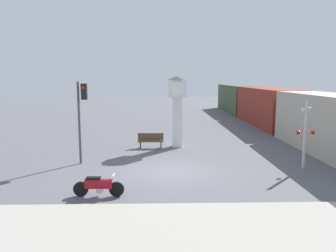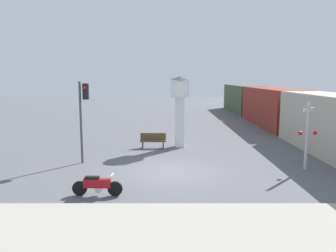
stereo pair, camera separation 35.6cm
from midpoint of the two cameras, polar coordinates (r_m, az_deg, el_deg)
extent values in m
plane|color=#56565B|center=(15.47, -0.46, -7.95)|extent=(120.00, 120.00, 0.00)
cube|color=#9E998E|center=(8.82, 0.40, -20.84)|extent=(36.00, 6.00, 0.10)
cylinder|color=black|center=(12.49, -9.76, -10.79)|extent=(0.56, 0.11, 0.55)
cylinder|color=black|center=(12.79, -15.73, -10.52)|extent=(0.56, 0.11, 0.55)
cube|color=maroon|center=(12.56, -12.81, -9.79)|extent=(1.02, 0.24, 0.33)
cube|color=black|center=(12.54, -13.67, -8.83)|extent=(0.52, 0.23, 0.09)
cylinder|color=silver|center=(12.62, -12.57, -10.80)|extent=(0.27, 0.19, 0.26)
cube|color=silver|center=(12.34, -10.28, -8.42)|extent=(0.07, 0.41, 0.04)
cube|color=white|center=(20.60, 1.11, 0.67)|extent=(0.57, 0.57, 3.16)
cube|color=white|center=(20.42, 1.12, 6.57)|extent=(1.07, 1.07, 1.07)
cylinder|color=white|center=(19.87, 1.19, 6.52)|extent=(0.86, 0.02, 0.86)
cone|color=#333338|center=(20.41, 1.13, 8.36)|extent=(1.29, 1.29, 0.20)
cube|color=#ADA393|center=(20.60, 26.75, 0.10)|extent=(2.80, 11.39, 3.40)
cube|color=maroon|center=(31.60, 16.52, 3.26)|extent=(2.80, 11.39, 3.40)
cube|color=#425138|center=(43.14, 11.63, 4.73)|extent=(2.80, 11.39, 3.40)
cylinder|color=#47474C|center=(17.13, -15.77, 0.48)|extent=(0.12, 0.12, 4.17)
cube|color=black|center=(16.92, -14.99, 5.81)|extent=(0.28, 0.24, 0.80)
sphere|color=red|center=(16.76, -15.14, 6.47)|extent=(0.16, 0.16, 0.16)
cylinder|color=#B7B7BC|center=(16.91, 22.19, -1.55)|extent=(0.14, 0.14, 3.22)
cube|color=white|center=(16.75, 22.43, 2.70)|extent=(0.82, 0.82, 0.14)
sphere|color=red|center=(16.70, 21.19, -1.06)|extent=(0.20, 0.20, 0.20)
sphere|color=red|center=(16.99, 23.37, -1.03)|extent=(0.20, 0.20, 0.20)
cube|color=brown|center=(20.41, -3.54, -2.63)|extent=(1.60, 0.44, 0.08)
cube|color=brown|center=(20.55, -3.52, -1.85)|extent=(1.60, 0.06, 0.44)
cube|color=brown|center=(20.49, -5.32, -3.31)|extent=(0.08, 0.35, 0.41)
cube|color=brown|center=(20.44, -1.73, -3.30)|extent=(0.08, 0.35, 0.41)
camera|label=1|loc=(0.18, -90.63, -0.09)|focal=35.00mm
camera|label=2|loc=(0.18, 89.37, 0.09)|focal=35.00mm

